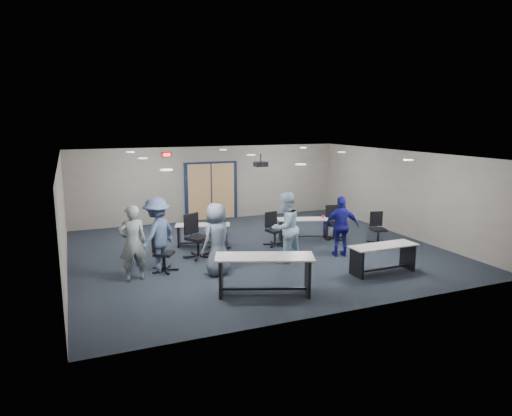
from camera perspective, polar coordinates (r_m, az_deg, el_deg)
name	(u,v)px	position (r m, az deg, el deg)	size (l,w,h in m)	color
floor	(258,251)	(12.96, 0.21, -5.36)	(10.00, 10.00, 0.00)	black
back_wall	(211,183)	(16.84, -5.67, 3.09)	(10.00, 0.04, 2.70)	gray
front_wall	(349,244)	(8.77, 11.58, -4.44)	(10.00, 0.04, 2.70)	gray
left_wall	(63,218)	(11.72, -23.00, -1.21)	(0.04, 9.00, 2.70)	gray
right_wall	(403,193)	(15.25, 17.85, 1.79)	(0.04, 9.00, 2.70)	gray
ceiling	(258,155)	(12.48, 0.22, 6.63)	(10.00, 9.00, 0.04)	silver
double_door	(211,192)	(16.85, -5.61, 2.06)	(2.00, 0.07, 2.20)	#101A32
exit_sign	(167,155)	(16.29, -11.12, 6.56)	(0.32, 0.07, 0.18)	black
ceiling_projector	(261,164)	(13.07, 0.59, 5.53)	(0.35, 0.32, 0.37)	black
ceiling_can_lights	(254,156)	(12.71, -0.22, 6.57)	(6.24, 5.74, 0.02)	silver
table_front_left	(264,268)	(9.69, 1.07, -7.53)	(2.17, 1.39, 0.84)	#B6B4AB
table_front_right	(383,254)	(11.45, 15.60, -5.54)	(1.70, 0.58, 0.69)	#B6B4AB
table_back_left	(203,231)	(13.46, -6.67, -2.89)	(1.66, 1.00, 0.64)	#B6B4AB
table_back_right	(303,225)	(14.18, 5.92, -2.11)	(1.68, 1.00, 0.88)	#B6B4AB
chair_back_a	(198,236)	(12.28, -7.28, -3.53)	(0.74, 0.74, 1.18)	black
chair_back_b	(219,233)	(13.01, -4.66, -3.13)	(0.61, 0.61, 0.97)	black
chair_back_c	(275,229)	(13.39, 2.39, -2.67)	(0.62, 0.62, 0.98)	black
chair_back_d	(334,223)	(14.33, 9.77, -1.81)	(0.65, 0.65, 1.03)	black
chair_loose_left	(164,252)	(11.35, -11.44, -5.41)	(0.61, 0.61, 0.97)	black
chair_loose_right	(378,228)	(14.07, 15.06, -2.45)	(0.59, 0.59, 0.94)	black
person_gray	(133,243)	(10.78, -15.17, -4.25)	(0.65, 0.42, 1.77)	gray
person_plaid	(217,239)	(10.85, -4.89, -3.90)	(0.85, 0.55, 1.74)	slate
person_lightblue	(285,228)	(11.77, 3.69, -2.46)	(0.89, 0.69, 1.83)	#B7DCF2
person_navy	(341,226)	(12.50, 10.62, -2.27)	(0.96, 0.40, 1.64)	navy
person_back	(157,234)	(11.31, -12.24, -3.25)	(1.18, 0.68, 1.83)	#45587C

